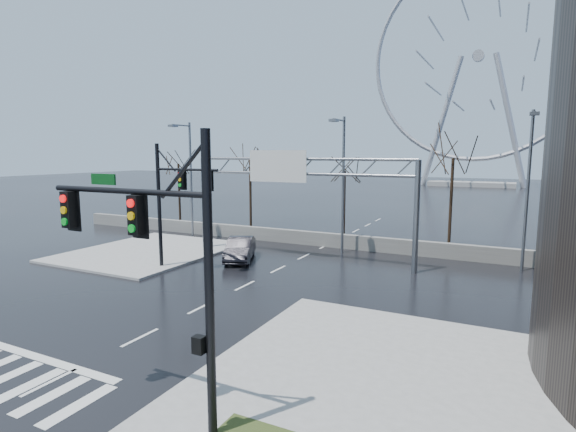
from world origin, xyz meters
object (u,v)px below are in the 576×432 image
Objects in this scene: signal_mast_far at (172,195)px; sign_gantry at (293,186)px; ferris_wheel at (478,65)px; signal_mast_near at (165,252)px; car at (240,249)px.

signal_mast_far is 0.49× the size of sign_gantry.
sign_gantry is 82.91m from ferris_wheel.
signal_mast_near is 1.00× the size of signal_mast_far.
signal_mast_near is 101.29m from ferris_wheel.
car is at bearing 60.74° from signal_mast_far.
ferris_wheel reaches higher than sign_gantry.
signal_mast_near is 19.63m from car.
signal_mast_near is at bearing -73.81° from sign_gantry.
ferris_wheel is at bearing 86.16° from sign_gantry.
ferris_wheel is (-0.14, 99.04, 21.26)m from signal_mast_near.
signal_mast_near reaches higher than car.
sign_gantry reaches higher than car.
ferris_wheel is at bearing 59.82° from car.
signal_mast_near is 17.03m from signal_mast_far.
signal_mast_far reaches higher than car.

